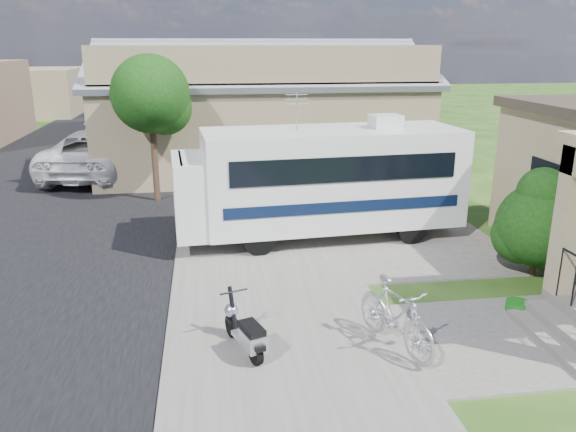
{
  "coord_description": "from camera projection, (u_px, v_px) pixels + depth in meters",
  "views": [
    {
      "loc": [
        -2.17,
        -8.88,
        4.83
      ],
      "look_at": [
        -0.5,
        2.5,
        1.3
      ],
      "focal_mm": 35.0,
      "sensor_mm": 36.0,
      "label": 1
    }
  ],
  "objects": [
    {
      "name": "ground",
      "position": [
        336.0,
        324.0,
        10.12
      ],
      "size": [
        120.0,
        120.0,
        0.0
      ],
      "primitive_type": "plane",
      "color": "#183B10"
    },
    {
      "name": "street_slab",
      "position": [
        46.0,
        197.0,
        18.53
      ],
      "size": [
        9.0,
        80.0,
        0.02
      ],
      "primitive_type": "cube",
      "color": "black",
      "rests_on": "ground"
    },
    {
      "name": "sidewalk_slab",
      "position": [
        242.0,
        189.0,
        19.43
      ],
      "size": [
        4.0,
        80.0,
        0.06
      ],
      "primitive_type": "cube",
      "color": "#5A5751",
      "rests_on": "ground"
    },
    {
      "name": "driveway_slab",
      "position": [
        353.0,
        237.0,
        14.57
      ],
      "size": [
        7.0,
        6.0,
        0.05
      ],
      "primitive_type": "cube",
      "color": "#5A5751",
      "rests_on": "ground"
    },
    {
      "name": "walk_slab",
      "position": [
        520.0,
        338.0,
        9.58
      ],
      "size": [
        4.0,
        3.0,
        0.05
      ],
      "primitive_type": "cube",
      "color": "#5A5751",
      "rests_on": "ground"
    },
    {
      "name": "warehouse",
      "position": [
        259.0,
        117.0,
        22.74
      ],
      "size": [
        12.5,
        8.4,
        5.04
      ],
      "color": "#7C6C4D",
      "rests_on": "ground"
    },
    {
      "name": "distant_bldg_near",
      "position": [
        21.0,
        92.0,
        39.72
      ],
      "size": [
        8.0,
        7.0,
        3.2
      ],
      "primitive_type": "cube",
      "color": "#7C6C4D",
      "rests_on": "ground"
    },
    {
      "name": "street_tree_a",
      "position": [
        154.0,
        98.0,
        17.21
      ],
      "size": [
        2.44,
        2.4,
        4.58
      ],
      "color": "black",
      "rests_on": "ground"
    },
    {
      "name": "street_tree_b",
      "position": [
        171.0,
        76.0,
        26.62
      ],
      "size": [
        2.44,
        2.4,
        4.73
      ],
      "color": "black",
      "rests_on": "ground"
    },
    {
      "name": "street_tree_c",
      "position": [
        179.0,
        73.0,
        35.22
      ],
      "size": [
        2.44,
        2.4,
        4.42
      ],
      "color": "black",
      "rests_on": "ground"
    },
    {
      "name": "motorhome",
      "position": [
        321.0,
        178.0,
        14.19
      ],
      "size": [
        7.32,
        2.74,
        3.68
      ],
      "rotation": [
        0.0,
        0.0,
        0.07
      ],
      "color": "silver",
      "rests_on": "ground"
    },
    {
      "name": "shrub",
      "position": [
        540.0,
        221.0,
        11.93
      ],
      "size": [
        1.96,
        1.87,
        2.4
      ],
      "color": "black",
      "rests_on": "ground"
    },
    {
      "name": "scooter",
      "position": [
        245.0,
        332.0,
        8.97
      ],
      "size": [
        0.7,
        1.35,
        0.91
      ],
      "rotation": [
        0.0,
        0.0,
        0.34
      ],
      "color": "black",
      "rests_on": "ground"
    },
    {
      "name": "bicycle",
      "position": [
        395.0,
        319.0,
        9.07
      ],
      "size": [
        1.14,
        1.99,
        1.15
      ],
      "primitive_type": "imported",
      "rotation": [
        0.0,
        0.0,
        0.34
      ],
      "color": "#B5B6BD",
      "rests_on": "ground"
    },
    {
      "name": "pickup_truck",
      "position": [
        102.0,
        152.0,
        21.35
      ],
      "size": [
        4.05,
        6.83,
        1.78
      ],
      "primitive_type": "imported",
      "rotation": [
        0.0,
        0.0,
        2.96
      ],
      "color": "silver",
      "rests_on": "ground"
    },
    {
      "name": "van",
      "position": [
        112.0,
        128.0,
        27.65
      ],
      "size": [
        2.4,
        5.89,
        1.71
      ],
      "primitive_type": "imported",
      "rotation": [
        0.0,
        0.0,
        -0.0
      ],
      "color": "silver",
      "rests_on": "ground"
    },
    {
      "name": "garden_hose",
      "position": [
        517.0,
        308.0,
        10.51
      ],
      "size": [
        0.44,
        0.44,
        0.2
      ],
      "primitive_type": "cylinder",
      "color": "#146716",
      "rests_on": "ground"
    }
  ]
}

